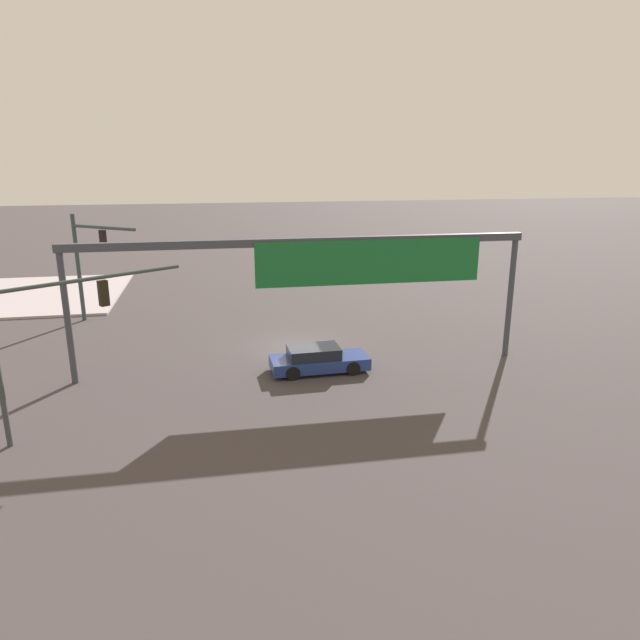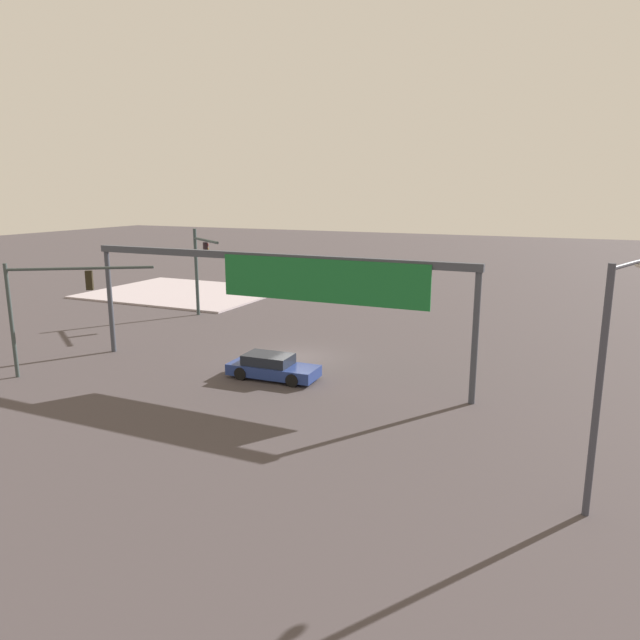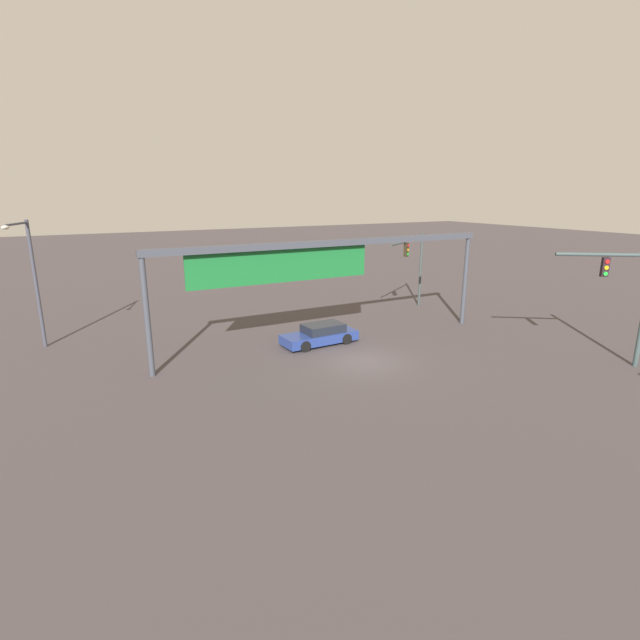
% 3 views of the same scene
% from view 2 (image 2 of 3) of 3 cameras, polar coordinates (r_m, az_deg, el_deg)
% --- Properties ---
extents(ground_plane, '(195.47, 195.47, 0.00)m').
position_cam_2_polar(ground_plane, '(32.70, -2.32, -3.69)').
color(ground_plane, '#40393B').
extents(sidewalk_corner, '(15.93, 12.63, 0.15)m').
position_cam_2_polar(sidewalk_corner, '(54.54, -13.08, 2.63)').
color(sidewalk_corner, '#AFA1A9').
rests_on(sidewalk_corner, ground).
extents(traffic_signal_near_corner, '(3.94, 2.84, 6.42)m').
position_cam_2_polar(traffic_signal_near_corner, '(43.40, -11.63, 5.60)').
color(traffic_signal_near_corner, '#324142').
rests_on(traffic_signal_near_corner, ground).
extents(traffic_signal_opposite_side, '(5.93, 3.95, 5.71)m').
position_cam_2_polar(traffic_signal_opposite_side, '(31.59, -24.88, 2.14)').
color(traffic_signal_opposite_side, '#353F3F').
rests_on(traffic_signal_opposite_side, ground).
extents(streetlamp_curved_arm, '(1.17, 2.81, 7.26)m').
position_cam_2_polar(streetlamp_curved_arm, '(18.01, 26.08, -4.24)').
color(streetlamp_curved_arm, '#3A3B47').
rests_on(streetlamp_curved_arm, ground).
extents(overhead_sign_gantry, '(20.84, 0.43, 6.14)m').
position_cam_2_polar(overhead_sign_gantry, '(28.30, -3.61, 4.35)').
color(overhead_sign_gantry, '#3A3E49').
rests_on(overhead_sign_gantry, ground).
extents(sedan_car_approaching, '(4.57, 1.96, 1.21)m').
position_cam_2_polar(sedan_car_approaching, '(29.09, -4.70, -4.60)').
color(sedan_car_approaching, navy).
rests_on(sedan_car_approaching, ground).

